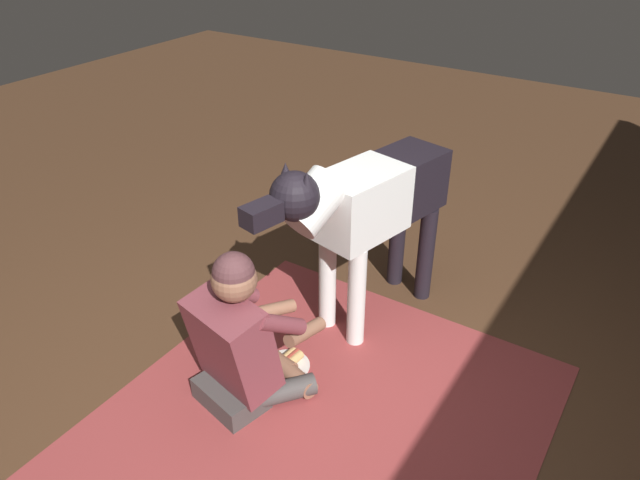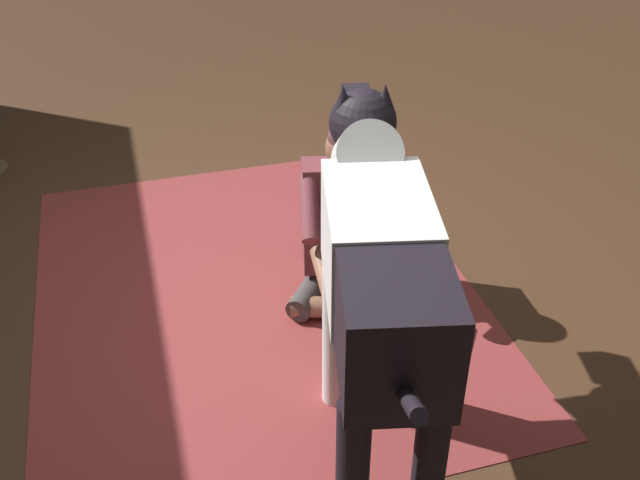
% 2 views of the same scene
% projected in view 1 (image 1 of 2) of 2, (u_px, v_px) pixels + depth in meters
% --- Properties ---
extents(ground_plane, '(12.78, 12.78, 0.00)m').
position_uv_depth(ground_plane, '(310.00, 443.00, 2.77)').
color(ground_plane, '#4B301E').
extents(area_rug, '(2.37, 1.93, 0.01)m').
position_uv_depth(area_rug, '(305.00, 439.00, 2.78)').
color(area_rug, brown).
rests_on(area_rug, ground).
extents(person_sitting_on_floor, '(0.70, 0.57, 0.84)m').
position_uv_depth(person_sitting_on_floor, '(242.00, 341.00, 2.86)').
color(person_sitting_on_floor, '#433F3D').
rests_on(person_sitting_on_floor, ground).
extents(large_dog, '(1.48, 0.50, 1.13)m').
position_uv_depth(large_dog, '(367.00, 207.00, 3.17)').
color(large_dog, silver).
rests_on(large_dog, ground).
extents(hot_dog_on_plate, '(0.25, 0.25, 0.06)m').
position_uv_depth(hot_dog_on_plate, '(287.00, 363.00, 3.19)').
color(hot_dog_on_plate, silver).
rests_on(hot_dog_on_plate, ground).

